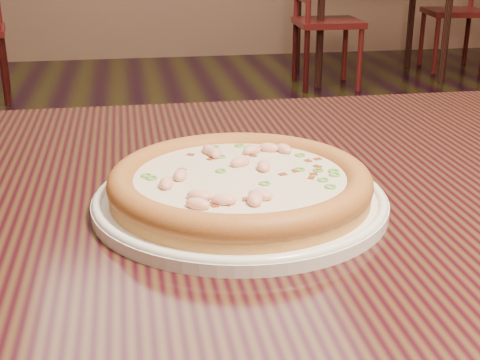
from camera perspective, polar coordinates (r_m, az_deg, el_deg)
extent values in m
cube|color=black|center=(0.77, 8.17, -1.65)|extent=(1.20, 0.80, 0.04)
cylinder|color=white|center=(0.69, 0.00, -1.86)|extent=(0.30, 0.30, 0.01)
torus|color=white|center=(0.69, 0.00, -1.40)|extent=(0.30, 0.30, 0.01)
cylinder|color=tan|center=(0.69, 0.00, -0.70)|extent=(0.27, 0.27, 0.02)
torus|color=#C27036|center=(0.68, 0.00, 0.00)|extent=(0.27, 0.27, 0.03)
cylinder|color=beige|center=(0.68, 0.00, 0.20)|extent=(0.22, 0.22, 0.00)
ellipsoid|color=#F2B29E|center=(0.60, -3.61, -2.06)|extent=(0.03, 0.03, 0.01)
ellipsoid|color=#F2B29E|center=(0.65, -6.30, -0.28)|extent=(0.02, 0.03, 0.01)
ellipsoid|color=#F2B29E|center=(0.74, -2.06, 2.29)|extent=(0.02, 0.03, 0.01)
ellipsoid|color=#F2B29E|center=(0.62, -3.51, -1.35)|extent=(0.03, 0.02, 0.01)
ellipsoid|color=#F2B29E|center=(0.61, -1.40, -1.70)|extent=(0.03, 0.02, 0.01)
ellipsoid|color=#F2B29E|center=(0.75, 1.04, 2.57)|extent=(0.03, 0.02, 0.01)
ellipsoid|color=#F2B29E|center=(0.74, -2.27, 2.39)|extent=(0.02, 0.03, 0.01)
ellipsoid|color=#F2B29E|center=(0.76, 2.49, 2.76)|extent=(0.03, 0.02, 0.01)
ellipsoid|color=#F2B29E|center=(0.71, 0.02, 1.54)|extent=(0.03, 0.02, 0.01)
ellipsoid|color=#F2B29E|center=(0.61, 1.25, -1.69)|extent=(0.02, 0.03, 0.01)
ellipsoid|color=#F2B29E|center=(0.67, -5.11, 0.42)|extent=(0.02, 0.03, 0.01)
ellipsoid|color=#F2B29E|center=(0.75, -2.64, 2.58)|extent=(0.02, 0.03, 0.01)
ellipsoid|color=#F2B29E|center=(0.62, 1.76, -1.29)|extent=(0.03, 0.02, 0.01)
ellipsoid|color=#F2B29E|center=(0.75, 3.76, 2.67)|extent=(0.02, 0.03, 0.01)
ellipsoid|color=#F2B29E|center=(0.70, 2.03, 1.18)|extent=(0.02, 0.03, 0.01)
cube|color=maroon|center=(0.73, -2.55, 1.75)|extent=(0.01, 0.01, 0.00)
cube|color=maroon|center=(0.68, 6.10, 0.13)|extent=(0.01, 0.01, 0.00)
cube|color=maroon|center=(0.69, 4.72, 0.71)|extent=(0.01, 0.01, 0.00)
cube|color=maroon|center=(0.68, 3.67, 0.43)|extent=(0.01, 0.01, 0.00)
cube|color=maroon|center=(0.70, 6.63, 0.89)|extent=(0.01, 0.01, 0.00)
cube|color=maroon|center=(0.73, 6.63, 1.73)|extent=(0.01, 0.01, 0.00)
cube|color=maroon|center=(0.70, -4.97, 0.83)|extent=(0.01, 0.01, 0.00)
cube|color=maroon|center=(0.71, 6.62, 1.10)|extent=(0.01, 0.01, 0.00)
cube|color=maroon|center=(0.61, -2.20, -2.27)|extent=(0.01, 0.01, 0.00)
cube|color=maroon|center=(0.61, -1.10, -2.17)|extent=(0.01, 0.01, 0.00)
cube|color=maroon|center=(0.61, -3.86, -2.30)|extent=(0.01, 0.01, 0.00)
cube|color=maroon|center=(0.69, 6.30, 0.44)|extent=(0.01, 0.01, 0.00)
cube|color=maroon|center=(0.73, 5.84, 1.58)|extent=(0.01, 0.01, 0.00)
cube|color=maroon|center=(0.74, -4.23, 2.11)|extent=(0.01, 0.01, 0.00)
cube|color=maroon|center=(0.62, 0.48, -1.74)|extent=(0.01, 0.01, 0.00)
cube|color=maroon|center=(0.74, 1.12, 2.03)|extent=(0.01, 0.01, 0.00)
torus|color=#5DA03C|center=(0.67, 7.09, -0.01)|extent=(0.02, 0.02, 0.00)
torus|color=#5DA03C|center=(0.68, -8.00, 0.35)|extent=(0.02, 0.02, 0.00)
torus|color=#5DA03C|center=(0.77, -0.05, 2.96)|extent=(0.02, 0.02, 0.00)
torus|color=#5DA03C|center=(0.74, 5.15, 2.11)|extent=(0.01, 0.01, 0.00)
torus|color=#5DA03C|center=(0.70, 5.09, 0.89)|extent=(0.02, 0.02, 0.00)
torus|color=#5DA03C|center=(0.77, 0.87, 2.83)|extent=(0.02, 0.02, 0.00)
torus|color=#5DA03C|center=(0.68, -7.55, 0.14)|extent=(0.01, 0.01, 0.00)
torus|color=#5DA03C|center=(0.74, -1.69, 2.00)|extent=(0.02, 0.02, 0.00)
torus|color=#5DA03C|center=(0.69, -1.65, 0.76)|extent=(0.02, 0.02, 0.00)
torus|color=#5DA03C|center=(0.76, 0.77, 2.69)|extent=(0.01, 0.01, 0.00)
torus|color=#5DA03C|center=(0.70, 7.99, 0.74)|extent=(0.02, 0.02, 0.00)
torus|color=#5DA03C|center=(0.77, -2.18, 2.79)|extent=(0.01, 0.01, 0.00)
torus|color=#5DA03C|center=(0.66, 7.72, -0.58)|extent=(0.01, 0.01, 0.00)
torus|color=#5DA03C|center=(0.70, 6.69, 0.82)|extent=(0.01, 0.01, 0.00)
torus|color=#5DA03C|center=(0.66, 2.12, -0.31)|extent=(0.02, 0.02, 0.00)
torus|color=#5DA03C|center=(0.69, 8.06, 0.44)|extent=(0.02, 0.02, 0.00)
cylinder|color=black|center=(4.59, 6.84, 12.21)|extent=(0.05, 0.05, 0.71)
cylinder|color=black|center=(4.92, 17.19, 12.02)|extent=(0.05, 0.05, 0.71)
cylinder|color=black|center=(5.16, 4.94, 13.21)|extent=(0.05, 0.05, 0.71)
cylinder|color=black|center=(5.46, 14.38, 13.06)|extent=(0.05, 0.05, 0.71)
cylinder|color=#5E1411|center=(4.70, -19.44, 9.54)|extent=(0.04, 0.04, 0.41)
cylinder|color=#5E1411|center=(4.34, -19.50, 8.70)|extent=(0.04, 0.04, 0.41)
cube|color=#5E1411|center=(4.62, 7.51, 13.18)|extent=(0.44, 0.44, 0.04)
cylinder|color=#5E1411|center=(4.54, 10.19, 10.01)|extent=(0.04, 0.04, 0.41)
cylinder|color=#5E1411|center=(4.88, 8.93, 10.82)|extent=(0.04, 0.04, 0.41)
cylinder|color=#5E1411|center=(4.44, 5.68, 10.01)|extent=(0.04, 0.04, 0.41)
cylinder|color=#5E1411|center=(4.79, 4.71, 10.82)|extent=(0.04, 0.04, 0.41)
cylinder|color=#5E1411|center=(4.40, 5.81, 13.47)|extent=(0.04, 0.04, 0.95)
cylinder|color=#5E1411|center=(4.75, 4.81, 14.02)|extent=(0.04, 0.04, 0.95)
cube|color=#5E1411|center=(5.43, 17.89, 13.49)|extent=(0.47, 0.47, 0.04)
cylinder|color=#5E1411|center=(5.57, 15.24, 11.57)|extent=(0.04, 0.04, 0.41)
cylinder|color=#5E1411|center=(5.23, 16.38, 10.90)|extent=(0.04, 0.04, 0.41)
cylinder|color=#5E1411|center=(5.69, 18.77, 11.38)|extent=(0.04, 0.04, 0.41)
cylinder|color=#5E1411|center=(5.65, 19.09, 14.07)|extent=(0.04, 0.04, 0.95)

